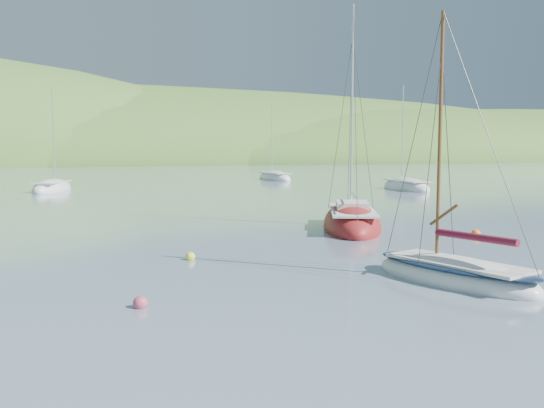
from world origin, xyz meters
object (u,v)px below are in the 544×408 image
object	(u,v)px
distant_sloop_d	(406,188)
distant_sloop_a	(52,189)
distant_sloop_b	(275,178)
daysailer_white	(455,275)
sloop_red	(352,224)

from	to	relation	value
distant_sloop_d	distant_sloop_a	bearing A→B (deg)	167.11
distant_sloop_d	distant_sloop_b	bearing A→B (deg)	110.33
daysailer_white	distant_sloop_b	distance (m)	59.69
sloop_red	daysailer_white	bearing A→B (deg)	-78.46
daysailer_white	sloop_red	world-z (taller)	sloop_red
distant_sloop_a	distant_sloop_b	world-z (taller)	distant_sloop_b
distant_sloop_a	distant_sloop_d	size ratio (longest dim) A/B	0.95
daysailer_white	distant_sloop_a	bearing A→B (deg)	88.47
distant_sloop_a	distant_sloop_b	xyz separation A→B (m)	(27.36, 11.01, 0.00)
daysailer_white	distant_sloop_d	distance (m)	42.08
distant_sloop_a	distant_sloop_d	world-z (taller)	distant_sloop_d
distant_sloop_b	sloop_red	bearing A→B (deg)	-108.80
distant_sloop_a	distant_sloop_b	distance (m)	29.49
daysailer_white	distant_sloop_a	distance (m)	48.23
daysailer_white	distant_sloop_d	size ratio (longest dim) A/B	0.82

